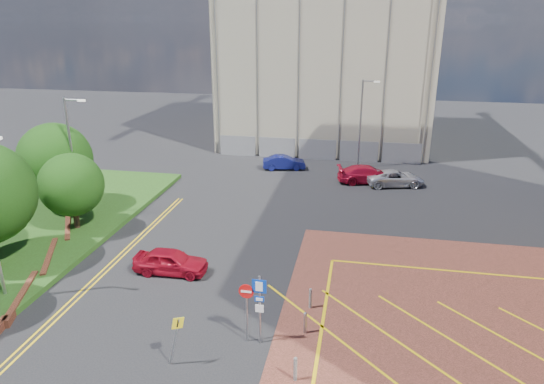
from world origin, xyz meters
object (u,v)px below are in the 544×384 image
(lamp_left_far, at_px, (73,153))
(car_red_left, at_px, (171,261))
(tree_d, at_px, (55,159))
(car_blue_back, at_px, (284,162))
(sign_cluster, at_px, (255,302))
(warning_sign, at_px, (176,335))
(car_silver_back, at_px, (395,178))
(tree_c, at_px, (71,185))
(lamp_back, at_px, (361,121))
(car_red_back, at_px, (367,174))

(lamp_left_far, bearing_deg, car_red_left, -33.82)
(tree_d, bearing_deg, car_blue_back, 43.45)
(sign_cluster, height_order, car_blue_back, sign_cluster)
(sign_cluster, height_order, warning_sign, sign_cluster)
(car_blue_back, distance_m, car_silver_back, 10.14)
(sign_cluster, distance_m, car_red_left, 7.77)
(warning_sign, bearing_deg, tree_d, 135.16)
(tree_c, xyz_separation_m, lamp_back, (17.58, 18.00, 1.17))
(lamp_left_far, xyz_separation_m, sign_cluster, (14.72, -11.02, -2.71))
(lamp_back, height_order, car_red_back, lamp_back)
(sign_cluster, bearing_deg, tree_d, 144.42)
(tree_c, relative_size, sign_cluster, 1.53)
(tree_c, bearing_deg, car_red_back, 36.66)
(sign_cluster, distance_m, car_red_back, 23.17)
(warning_sign, bearing_deg, car_red_left, 113.66)
(car_red_left, height_order, car_red_back, car_red_back)
(lamp_left_far, height_order, car_blue_back, lamp_left_far)
(lamp_back, xyz_separation_m, car_red_back, (0.79, -4.33, -3.64))
(lamp_back, bearing_deg, tree_c, -134.32)
(warning_sign, bearing_deg, tree_c, 135.20)
(tree_d, bearing_deg, sign_cluster, -35.58)
(tree_d, height_order, lamp_back, lamp_back)
(car_red_left, distance_m, car_silver_back, 21.37)
(car_silver_back, bearing_deg, car_blue_back, 59.95)
(sign_cluster, relative_size, warning_sign, 1.42)
(tree_c, relative_size, lamp_back, 0.61)
(warning_sign, xyz_separation_m, car_red_back, (7.27, 24.69, -0.71))
(tree_c, distance_m, tree_d, 4.30)
(lamp_left_far, height_order, car_red_back, lamp_left_far)
(tree_c, height_order, car_red_back, tree_c)
(lamp_left_far, xyz_separation_m, car_red_left, (8.94, -5.99, -3.98))
(sign_cluster, relative_size, car_red_back, 0.64)
(tree_c, xyz_separation_m, sign_cluster, (13.80, -9.02, -1.24))
(car_blue_back, bearing_deg, car_red_back, -119.98)
(sign_cluster, relative_size, car_silver_back, 0.68)
(tree_d, xyz_separation_m, warning_sign, (14.10, -14.02, -2.44))
(lamp_back, bearing_deg, lamp_left_far, -139.14)
(car_red_back, bearing_deg, tree_d, 104.31)
(warning_sign, height_order, car_blue_back, warning_sign)
(lamp_back, height_order, warning_sign, lamp_back)
(tree_d, xyz_separation_m, lamp_back, (20.58, 15.00, 0.49))
(lamp_left_far, xyz_separation_m, car_red_back, (19.29, 11.67, -3.94))
(lamp_back, distance_m, car_blue_back, 7.89)
(car_red_left, xyz_separation_m, car_red_back, (10.35, 17.65, 0.04))
(car_red_back, bearing_deg, car_silver_back, -111.97)
(car_silver_back, bearing_deg, lamp_left_far, 103.99)
(warning_sign, xyz_separation_m, car_silver_back, (9.50, 24.30, -0.78))
(tree_d, bearing_deg, tree_c, -45.00)
(lamp_back, height_order, car_blue_back, lamp_back)
(tree_c, bearing_deg, sign_cluster, -33.16)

